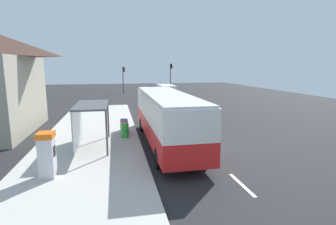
{
  "coord_description": "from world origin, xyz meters",
  "views": [
    {
      "loc": [
        -4.77,
        -15.38,
        4.83
      ],
      "look_at": [
        -1.0,
        3.18,
        1.5
      ],
      "focal_mm": 28.19,
      "sensor_mm": 36.0,
      "label": 1
    }
  ],
  "objects_px": {
    "sedan_near": "(156,90)",
    "traffic_light_far_side": "(124,76)",
    "ticket_machine": "(47,154)",
    "bus": "(166,116)",
    "recycling_bin_green": "(125,130)",
    "traffic_light_near_side": "(171,73)",
    "recycling_bin_blue": "(124,126)",
    "white_van": "(166,92)",
    "bus_shelter": "(86,114)",
    "recycling_bin_red": "(124,128)"
  },
  "relations": [
    {
      "from": "ticket_machine",
      "to": "recycling_bin_blue",
      "type": "xyz_separation_m",
      "value": [
        3.46,
        7.15,
        -0.52
      ]
    },
    {
      "from": "ticket_machine",
      "to": "recycling_bin_blue",
      "type": "height_order",
      "value": "ticket_machine"
    },
    {
      "from": "recycling_bin_blue",
      "to": "bus_shelter",
      "type": "relative_size",
      "value": 0.24
    },
    {
      "from": "recycling_bin_green",
      "to": "recycling_bin_blue",
      "type": "relative_size",
      "value": 1.0
    },
    {
      "from": "recycling_bin_blue",
      "to": "bus_shelter",
      "type": "distance_m",
      "value": 4.01
    },
    {
      "from": "recycling_bin_blue",
      "to": "traffic_light_near_side",
      "type": "xyz_separation_m",
      "value": [
        9.7,
        29.3,
        2.87
      ]
    },
    {
      "from": "recycling_bin_red",
      "to": "traffic_light_near_side",
      "type": "distance_m",
      "value": 31.66
    },
    {
      "from": "sedan_near",
      "to": "recycling_bin_green",
      "type": "relative_size",
      "value": 4.68
    },
    {
      "from": "recycling_bin_green",
      "to": "bus_shelter",
      "type": "bearing_deg",
      "value": -143.9
    },
    {
      "from": "ticket_machine",
      "to": "recycling_bin_red",
      "type": "xyz_separation_m",
      "value": [
        3.46,
        6.45,
        -0.52
      ]
    },
    {
      "from": "traffic_light_far_side",
      "to": "bus_shelter",
      "type": "xyz_separation_m",
      "value": [
        -3.32,
        -33.12,
        -1.07
      ]
    },
    {
      "from": "sedan_near",
      "to": "ticket_machine",
      "type": "distance_m",
      "value": 35.54
    },
    {
      "from": "bus",
      "to": "traffic_light_far_side",
      "type": "height_order",
      "value": "traffic_light_far_side"
    },
    {
      "from": "sedan_near",
      "to": "ticket_machine",
      "type": "xyz_separation_m",
      "value": [
        -9.96,
        -34.12,
        0.38
      ]
    },
    {
      "from": "white_van",
      "to": "ticket_machine",
      "type": "height_order",
      "value": "white_van"
    },
    {
      "from": "ticket_machine",
      "to": "bus_shelter",
      "type": "bearing_deg",
      "value": 73.26
    },
    {
      "from": "white_van",
      "to": "bus",
      "type": "bearing_deg",
      "value": -101.02
    },
    {
      "from": "white_van",
      "to": "recycling_bin_blue",
      "type": "xyz_separation_m",
      "value": [
        -6.4,
        -17.1,
        -0.69
      ]
    },
    {
      "from": "bus_shelter",
      "to": "ticket_machine",
      "type": "bearing_deg",
      "value": -106.74
    },
    {
      "from": "recycling_bin_green",
      "to": "traffic_light_near_side",
      "type": "xyz_separation_m",
      "value": [
        9.7,
        30.7,
        2.87
      ]
    },
    {
      "from": "bus",
      "to": "traffic_light_far_side",
      "type": "relative_size",
      "value": 2.32
    },
    {
      "from": "recycling_bin_red",
      "to": "traffic_light_far_side",
      "type": "distance_m",
      "value": 30.92
    },
    {
      "from": "sedan_near",
      "to": "ticket_machine",
      "type": "height_order",
      "value": "ticket_machine"
    },
    {
      "from": "sedan_near",
      "to": "traffic_light_far_side",
      "type": "distance_m",
      "value": 6.68
    },
    {
      "from": "sedan_near",
      "to": "bus_shelter",
      "type": "xyz_separation_m",
      "value": [
        -8.71,
        -29.98,
        1.31
      ]
    },
    {
      "from": "recycling_bin_red",
      "to": "traffic_light_far_side",
      "type": "bearing_deg",
      "value": 87.95
    },
    {
      "from": "recycling_bin_blue",
      "to": "white_van",
      "type": "bearing_deg",
      "value": 69.48
    },
    {
      "from": "recycling_bin_blue",
      "to": "bus_shelter",
      "type": "height_order",
      "value": "bus_shelter"
    },
    {
      "from": "bus",
      "to": "ticket_machine",
      "type": "xyz_separation_m",
      "value": [
        -5.95,
        -4.16,
        -0.67
      ]
    },
    {
      "from": "sedan_near",
      "to": "recycling_bin_blue",
      "type": "bearing_deg",
      "value": -103.56
    },
    {
      "from": "bus",
      "to": "recycling_bin_green",
      "type": "height_order",
      "value": "bus"
    },
    {
      "from": "traffic_light_near_side",
      "to": "bus_shelter",
      "type": "xyz_separation_m",
      "value": [
        -11.91,
        -32.32,
        -1.43
      ]
    },
    {
      "from": "sedan_near",
      "to": "traffic_light_near_side",
      "type": "distance_m",
      "value": 4.81
    },
    {
      "from": "recycling_bin_green",
      "to": "traffic_light_near_side",
      "type": "bearing_deg",
      "value": 72.47
    },
    {
      "from": "ticket_machine",
      "to": "traffic_light_far_side",
      "type": "relative_size",
      "value": 0.41
    },
    {
      "from": "bus",
      "to": "recycling_bin_green",
      "type": "distance_m",
      "value": 3.18
    },
    {
      "from": "bus",
      "to": "recycling_bin_blue",
      "type": "distance_m",
      "value": 4.07
    },
    {
      "from": "ticket_machine",
      "to": "bus_shelter",
      "type": "distance_m",
      "value": 4.42
    },
    {
      "from": "recycling_bin_red",
      "to": "bus_shelter",
      "type": "distance_m",
      "value": 3.51
    },
    {
      "from": "traffic_light_near_side",
      "to": "sedan_near",
      "type": "bearing_deg",
      "value": -143.8
    },
    {
      "from": "bus",
      "to": "sedan_near",
      "type": "bearing_deg",
      "value": 82.37
    },
    {
      "from": "recycling_bin_green",
      "to": "sedan_near",
      "type": "bearing_deg",
      "value": 77.09
    },
    {
      "from": "recycling_bin_green",
      "to": "traffic_light_near_side",
      "type": "relative_size",
      "value": 0.18
    },
    {
      "from": "sedan_near",
      "to": "recycling_bin_blue",
      "type": "relative_size",
      "value": 4.68
    },
    {
      "from": "bus_shelter",
      "to": "white_van",
      "type": "bearing_deg",
      "value": 66.82
    },
    {
      "from": "ticket_machine",
      "to": "traffic_light_far_side",
      "type": "bearing_deg",
      "value": 83.02
    },
    {
      "from": "recycling_bin_blue",
      "to": "bus_shelter",
      "type": "bearing_deg",
      "value": -126.29
    },
    {
      "from": "traffic_light_far_side",
      "to": "ticket_machine",
      "type": "bearing_deg",
      "value": -96.98
    },
    {
      "from": "white_van",
      "to": "ticket_machine",
      "type": "distance_m",
      "value": 26.18
    },
    {
      "from": "recycling_bin_blue",
      "to": "ticket_machine",
      "type": "bearing_deg",
      "value": -115.8
    }
  ]
}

